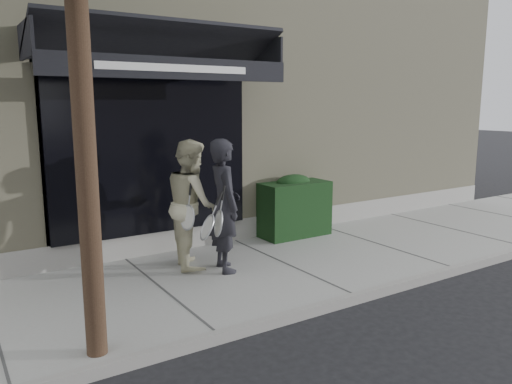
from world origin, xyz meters
TOP-DOWN VIEW (x-y plane):
  - ground at (0.00, 0.00)m, footprint 80.00×80.00m
  - sidewalk at (0.00, 0.00)m, footprint 20.00×3.00m
  - curb at (0.00, -1.55)m, footprint 20.00×0.10m
  - building_facade at (-0.01, 4.96)m, footprint 14.30×8.04m
  - hedge at (1.10, 1.25)m, footprint 1.30×0.70m
  - pedestrian_front at (-0.93, 0.20)m, footprint 0.86×0.91m
  - pedestrian_back at (-1.23, 0.64)m, footprint 0.94×1.09m

SIDE VIEW (x-z plane):
  - ground at x=0.00m, z-range 0.00..0.00m
  - sidewalk at x=0.00m, z-range 0.00..0.12m
  - curb at x=0.00m, z-range 0.00..0.14m
  - hedge at x=1.10m, z-range 0.09..1.23m
  - pedestrian_back at x=-1.23m, z-range 0.12..2.02m
  - pedestrian_front at x=-0.93m, z-range 0.12..2.05m
  - building_facade at x=-0.01m, z-range -0.08..5.56m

